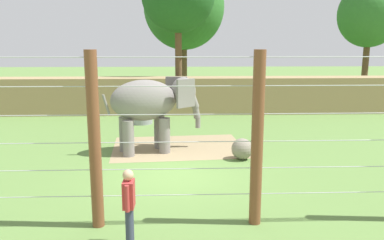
# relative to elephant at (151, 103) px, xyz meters

# --- Properties ---
(ground_plane) EXTENTS (120.00, 120.00, 0.00)m
(ground_plane) POSITION_rel_elephant_xyz_m (0.87, -2.86, -1.89)
(ground_plane) COLOR #5B7F3D
(dirt_patch) EXTENTS (5.52, 4.27, 0.01)m
(dirt_patch) POSITION_rel_elephant_xyz_m (1.02, 0.57, -1.89)
(dirt_patch) COLOR #937F5B
(dirt_patch) RESTS_ON ground
(embankment_wall) EXTENTS (36.00, 1.80, 2.15)m
(embankment_wall) POSITION_rel_elephant_xyz_m (0.87, 8.55, -0.82)
(embankment_wall) COLOR #997F56
(embankment_wall) RESTS_ON ground
(elephant) EXTENTS (3.73, 2.16, 2.86)m
(elephant) POSITION_rel_elephant_xyz_m (0.00, 0.00, 0.00)
(elephant) COLOR gray
(elephant) RESTS_ON ground
(enrichment_ball) EXTENTS (0.77, 0.77, 0.77)m
(enrichment_ball) POSITION_rel_elephant_xyz_m (3.32, -1.23, -1.51)
(enrichment_ball) COLOR gray
(enrichment_ball) RESTS_ON ground
(cable_fence) EXTENTS (12.65, 0.27, 4.01)m
(cable_fence) POSITION_rel_elephant_xyz_m (0.91, -6.34, 0.12)
(cable_fence) COLOR brown
(cable_fence) RESTS_ON ground
(zookeeper) EXTENTS (0.22, 0.58, 1.67)m
(zookeeper) POSITION_rel_elephant_xyz_m (-0.01, -7.35, -0.97)
(zookeeper) COLOR #33384C
(zookeeper) RESTS_ON ground
(water_tub) EXTENTS (1.10, 1.10, 0.35)m
(water_tub) POSITION_rel_elephant_xyz_m (-0.87, 5.43, -1.71)
(water_tub) COLOR gray
(water_tub) RESTS_ON ground
(tree_far_left) EXTENTS (4.36, 4.36, 8.45)m
(tree_far_left) POSITION_rel_elephant_xyz_m (14.60, 13.07, 4.22)
(tree_far_left) COLOR brown
(tree_far_left) RESTS_ON ground
(tree_left_of_centre) EXTENTS (6.20, 6.20, 10.16)m
(tree_left_of_centre) POSITION_rel_elephant_xyz_m (1.58, 16.37, 5.00)
(tree_left_of_centre) COLOR brown
(tree_left_of_centre) RESTS_ON ground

